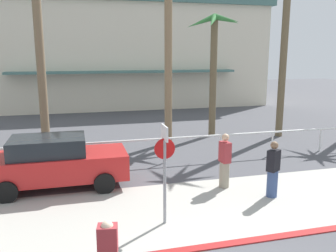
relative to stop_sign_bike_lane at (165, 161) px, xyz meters
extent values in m
plane|color=#4C4C51|center=(1.22, 6.45, -1.68)|extent=(80.00, 80.00, 0.00)
cube|color=#ADAAA0|center=(1.22, 0.65, -1.67)|extent=(44.00, 4.00, 0.02)
cube|color=maroon|center=(1.22, -1.35, -1.66)|extent=(44.00, 0.24, 0.03)
cube|color=beige|center=(1.64, 23.53, 2.36)|extent=(23.80, 10.15, 8.07)
cube|color=#47706B|center=(1.64, 23.53, 6.65)|extent=(24.40, 10.75, 0.50)
cube|color=#47706B|center=(1.64, 17.95, 1.32)|extent=(16.66, 1.20, 0.16)
cylinder|color=white|center=(1.22, 4.95, -0.68)|extent=(19.18, 0.08, 0.08)
cylinder|color=white|center=(-3.57, 4.95, -1.18)|extent=(0.08, 0.08, 1.00)
cylinder|color=white|center=(-1.18, 4.95, -1.18)|extent=(0.08, 0.08, 1.00)
cylinder|color=white|center=(1.22, 4.95, -1.18)|extent=(0.08, 0.08, 1.00)
cylinder|color=white|center=(3.62, 4.95, -1.18)|extent=(0.08, 0.08, 1.00)
cylinder|color=white|center=(6.02, 4.95, -1.18)|extent=(0.08, 0.08, 1.00)
cylinder|color=white|center=(8.41, 4.95, -1.18)|extent=(0.08, 0.08, 1.00)
cylinder|color=gray|center=(0.00, 0.00, -0.58)|extent=(0.08, 0.08, 2.20)
cube|color=white|center=(0.00, 0.00, 0.70)|extent=(0.04, 0.56, 0.36)
cylinder|color=red|center=(0.00, 0.00, 0.30)|extent=(0.52, 0.03, 0.52)
cylinder|color=#756047|center=(-3.39, 7.60, 2.00)|extent=(0.36, 0.36, 7.36)
cylinder|color=#846B4C|center=(2.19, 7.98, 2.33)|extent=(0.36, 0.36, 8.01)
cylinder|color=brown|center=(4.90, 9.12, 1.38)|extent=(0.36, 0.36, 6.11)
cone|color=#387F3D|center=(5.57, 9.12, 4.28)|extent=(1.40, 0.32, 0.60)
cone|color=#387F3D|center=(5.25, 9.71, 4.16)|extent=(1.02, 1.45, 0.83)
cone|color=#387F3D|center=(4.44, 9.92, 4.22)|extent=(1.24, 1.83, 0.73)
cone|color=#387F3D|center=(4.28, 9.12, 4.19)|extent=(1.37, 0.32, 0.77)
cone|color=#387F3D|center=(4.58, 8.56, 4.16)|extent=(0.99, 1.39, 0.84)
cone|color=#387F3D|center=(5.26, 8.50, 4.26)|extent=(1.03, 1.47, 0.65)
cylinder|color=brown|center=(8.27, 8.05, 2.95)|extent=(0.36, 0.36, 9.25)
cube|color=red|center=(-2.73, 3.31, -0.95)|extent=(4.40, 1.80, 0.80)
cube|color=#1E2328|center=(-2.98, 3.31, -0.27)|extent=(2.29, 1.58, 0.56)
cylinder|color=black|center=(-1.32, 4.21, -1.35)|extent=(0.66, 0.22, 0.66)
cylinder|color=black|center=(-1.32, 2.41, -1.35)|extent=(0.66, 0.22, 0.66)
cylinder|color=black|center=(-4.14, 4.21, -1.35)|extent=(0.66, 0.22, 0.66)
cylinder|color=black|center=(-4.14, 2.41, -1.35)|extent=(0.66, 0.22, 0.66)
cube|color=#A33338|center=(-1.63, -2.47, -0.55)|extent=(0.38, 0.32, 0.52)
sphere|color=beige|center=(-1.63, -2.47, -0.32)|extent=(0.22, 0.22, 0.22)
cylinder|color=gray|center=(2.47, 1.92, -1.25)|extent=(0.34, 0.34, 0.86)
cube|color=#A33338|center=(2.47, 1.92, -0.48)|extent=(0.29, 0.42, 0.66)
sphere|color=#D6A884|center=(2.47, 1.92, 0.00)|extent=(0.24, 0.24, 0.24)
cylinder|color=#384C7A|center=(3.55, 0.83, -1.26)|extent=(0.44, 0.44, 0.83)
cube|color=black|center=(3.55, 0.83, -0.52)|extent=(0.48, 0.43, 0.64)
sphere|color=brown|center=(3.55, 0.83, -0.06)|extent=(0.23, 0.23, 0.23)
camera|label=1|loc=(-2.03, -8.06, 2.56)|focal=37.58mm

